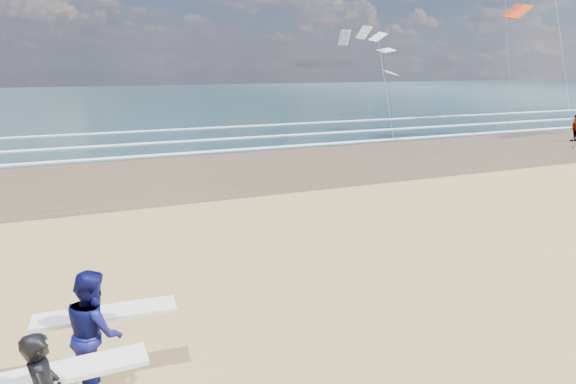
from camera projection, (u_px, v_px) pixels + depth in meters
name	position (u px, v px, depth m)	size (l,w,h in m)	color
wet_sand_strip	(447.00, 150.00, 30.71)	(220.00, 12.00, 0.01)	brown
ocean	(211.00, 98.00, 78.81)	(220.00, 100.00, 0.02)	#1A3439
foam_breakers	(359.00, 130.00, 39.70)	(220.00, 11.70, 0.05)	white
surfer_far	(95.00, 331.00, 7.88)	(2.24, 1.25, 2.01)	#0E1050
beachgoer_1	(576.00, 128.00, 33.98)	(1.04, 0.43, 1.77)	#4F493A
kite_0	(559.00, 29.00, 31.99)	(7.07, 4.88, 12.02)	slate
kite_1	(383.00, 72.00, 36.70)	(5.56, 4.71, 8.03)	slate
kite_5	(507.00, 24.00, 45.97)	(4.63, 4.61, 16.54)	slate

